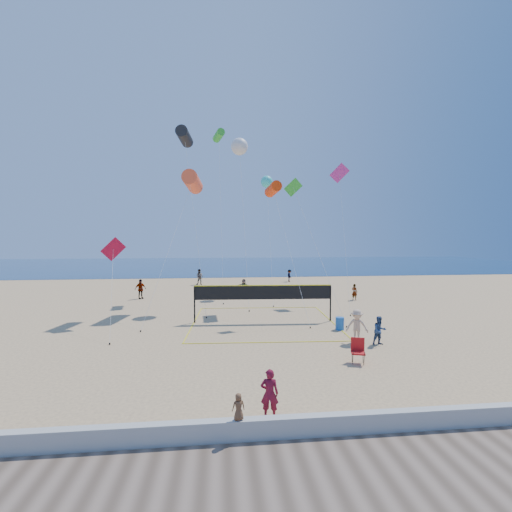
{
  "coord_description": "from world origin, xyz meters",
  "views": [
    {
      "loc": [
        -2.37,
        -12.43,
        5.74
      ],
      "look_at": [
        -0.85,
        2.0,
        4.98
      ],
      "focal_mm": 24.0,
      "sensor_mm": 36.0,
      "label": 1
    }
  ],
  "objects": [
    {
      "name": "volleyball_net",
      "position": [
        0.54,
        10.54,
        1.75
      ],
      "size": [
        10.0,
        9.86,
        2.55
      ],
      "rotation": [
        0.0,
        0.0,
        -0.05
      ],
      "color": "black",
      "rests_on": "ground"
    },
    {
      "name": "toddler",
      "position": [
        -1.88,
        -3.02,
        0.98
      ],
      "size": [
        0.41,
        0.31,
        0.76
      ],
      "primitive_type": "imported",
      "rotation": [
        0.0,
        0.0,
        3.34
      ],
      "color": "brown",
      "rests_on": "seawall"
    },
    {
      "name": "bystander_a",
      "position": [
        6.14,
        4.9,
        0.77
      ],
      "size": [
        0.81,
        0.67,
        1.54
      ],
      "primitive_type": "imported",
      "rotation": [
        0.0,
        0.0,
        0.12
      ],
      "color": "navy",
      "rests_on": "ground"
    },
    {
      "name": "kite_2",
      "position": [
        1.98,
        15.52,
        9.74
      ],
      "size": [
        1.98,
        8.1,
        10.33
      ],
      "rotation": [
        0.0,
        0.0,
        0.15
      ],
      "color": "#FF3B0A",
      "rests_on": "ground"
    },
    {
      "name": "camp_chair",
      "position": [
        3.91,
        2.47,
        0.64
      ],
      "size": [
        0.75,
        0.87,
        1.25
      ],
      "rotation": [
        0.0,
        0.0,
        -0.3
      ],
      "color": "#AE1315",
      "rests_on": "ground"
    },
    {
      "name": "kite_0",
      "position": [
        -4.58,
        16.09,
        10.31
      ],
      "size": [
        3.48,
        8.86,
        11.13
      ],
      "rotation": [
        0.0,
        0.0,
        -0.11
      ],
      "color": "#FF552E",
      "rests_on": "ground"
    },
    {
      "name": "far_person_1",
      "position": [
        0.06,
        23.01,
        0.73
      ],
      "size": [
        1.39,
        1.04,
        1.46
      ],
      "primitive_type": "imported",
      "rotation": [
        0.0,
        0.0,
        -0.52
      ],
      "color": "gray",
      "rests_on": "ground"
    },
    {
      "name": "ocean",
      "position": [
        0.0,
        62.0,
        0.01
      ],
      "size": [
        140.0,
        50.0,
        0.03
      ],
      "primitive_type": "cube",
      "color": "navy",
      "rests_on": "ground"
    },
    {
      "name": "kite_4",
      "position": [
        3.06,
        11.48,
        8.62
      ],
      "size": [
        3.58,
        3.35,
        10.03
      ],
      "rotation": [
        0.0,
        0.0,
        0.2
      ],
      "color": "green",
      "rests_on": "ground"
    },
    {
      "name": "far_person_0",
      "position": [
        -9.89,
        20.59,
        0.93
      ],
      "size": [
        1.14,
        1.03,
        1.86
      ],
      "primitive_type": "imported",
      "rotation": [
        0.0,
        0.0,
        0.67
      ],
      "color": "gray",
      "rests_on": "ground"
    },
    {
      "name": "kite_6",
      "position": [
        -0.66,
        17.68,
        13.67
      ],
      "size": [
        1.64,
        4.61,
        14.41
      ],
      "rotation": [
        0.0,
        0.0,
        0.13
      ],
      "color": "silver",
      "rests_on": "ground"
    },
    {
      "name": "kite_1",
      "position": [
        -5.17,
        15.86,
        13.86
      ],
      "size": [
        2.45,
        5.0,
        14.51
      ],
      "rotation": [
        0.0,
        0.0,
        -0.13
      ],
      "color": "black",
      "rests_on": "ground"
    },
    {
      "name": "kite_3",
      "position": [
        -9.44,
        11.09,
        4.77
      ],
      "size": [
        2.04,
        5.05,
        5.82
      ],
      "rotation": [
        0.0,
        0.0,
        0.24
      ],
      "color": "#BB0D2C",
      "rests_on": "ground"
    },
    {
      "name": "far_person_2",
      "position": [
        9.99,
        17.88,
        0.75
      ],
      "size": [
        0.63,
        0.64,
        1.49
      ],
      "primitive_type": "imported",
      "rotation": [
        0.0,
        0.0,
        2.3
      ],
      "color": "gray",
      "rests_on": "ground"
    },
    {
      "name": "kite_5",
      "position": [
        8.53,
        18.07,
        11.09
      ],
      "size": [
        2.34,
        7.24,
        12.64
      ],
      "rotation": [
        0.0,
        0.0,
        -0.23
      ],
      "color": "#CD2F89",
      "rests_on": "ground"
    },
    {
      "name": "far_person_4",
      "position": [
        6.7,
        31.65,
        0.8
      ],
      "size": [
        0.68,
        1.08,
        1.59
      ],
      "primitive_type": "imported",
      "rotation": [
        0.0,
        0.0,
        1.65
      ],
      "color": "gray",
      "rests_on": "ground"
    },
    {
      "name": "far_person_3",
      "position": [
        -4.9,
        29.91,
        0.96
      ],
      "size": [
        1.09,
        0.94,
        1.92
      ],
      "primitive_type": "imported",
      "rotation": [
        0.0,
        0.0,
        -0.26
      ],
      "color": "gray",
      "rests_on": "ground"
    },
    {
      "name": "kite_8",
      "position": [
        -2.45,
        22.46,
        15.95
      ],
      "size": [
        1.27,
        6.4,
        16.5
      ],
      "rotation": [
        0.0,
        0.0,
        0.28
      ],
      "color": "green",
      "rests_on": "ground"
    },
    {
      "name": "ground",
      "position": [
        0.0,
        0.0,
        0.0
      ],
      "size": [
        120.0,
        120.0,
        0.0
      ],
      "primitive_type": "plane",
      "color": "#D6B079",
      "rests_on": "ground"
    },
    {
      "name": "trash_barrel",
      "position": [
        5.06,
        8.05,
        0.39
      ],
      "size": [
        0.64,
        0.64,
        0.78
      ],
      "primitive_type": "cylinder",
      "rotation": [
        0.0,
        0.0,
        -0.26
      ],
      "color": "#1A56AD",
      "rests_on": "ground"
    },
    {
      "name": "woman",
      "position": [
        -0.83,
        -1.91,
        0.79
      ],
      "size": [
        0.63,
        0.47,
        1.59
      ],
      "primitive_type": "imported",
      "rotation": [
        0.0,
        0.0,
        2.98
      ],
      "color": "maroon",
      "rests_on": "ground"
    },
    {
      "name": "seawall",
      "position": [
        0.0,
        -3.0,
        0.3
      ],
      "size": [
        32.0,
        0.3,
        0.6
      ],
      "primitive_type": "cube",
      "color": "#ACACA8",
      "rests_on": "ground"
    },
    {
      "name": "kite_7",
      "position": [
        2.47,
        22.97,
        11.57
      ],
      "size": [
        1.38,
        8.19,
        12.19
      ],
      "rotation": [
        0.0,
        0.0,
        0.14
      ],
      "color": "#37D3CD",
      "rests_on": "ground"
    },
    {
      "name": "bystander_b",
      "position": [
        5.07,
        5.39,
        0.92
      ],
      "size": [
        1.35,
        1.05,
        1.84
      ],
      "primitive_type": "imported",
      "rotation": [
        0.0,
        0.0,
        -0.35
      ],
      "color": "tan",
      "rests_on": "ground"
    },
    {
      "name": "boardwalk",
      "position": [
        0.0,
        -5.0,
        0.01
      ],
      "size": [
        32.0,
        3.6,
        0.03
      ],
      "primitive_type": "cube",
      "color": "#776151",
      "rests_on": "ground"
    }
  ]
}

